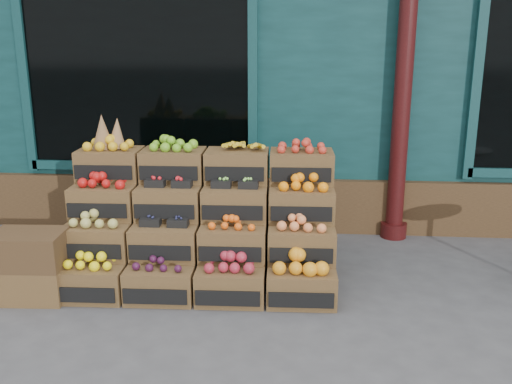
{
  "coord_description": "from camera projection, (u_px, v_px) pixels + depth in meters",
  "views": [
    {
      "loc": [
        0.18,
        -3.94,
        2.15
      ],
      "look_at": [
        -0.2,
        0.7,
        0.85
      ],
      "focal_mm": 40.0,
      "sensor_mm": 36.0,
      "label": 1
    }
  ],
  "objects": [
    {
      "name": "spare_crates",
      "position": [
        31.0,
        266.0,
        4.73
      ],
      "size": [
        0.6,
        0.43,
        0.58
      ],
      "rotation": [
        0.0,
        0.0,
        0.05
      ],
      "color": "brown",
      "rests_on": "ground"
    },
    {
      "name": "crate_display",
      "position": [
        202.0,
        230.0,
        5.11
      ],
      "size": [
        2.35,
        1.19,
        1.45
      ],
      "rotation": [
        0.0,
        0.0,
        0.03
      ],
      "color": "brown",
      "rests_on": "ground"
    },
    {
      "name": "shopkeeper",
      "position": [
        180.0,
        137.0,
        6.87
      ],
      "size": [
        0.74,
        0.53,
        1.89
      ],
      "primitive_type": "imported",
      "rotation": [
        0.0,
        0.0,
        3.26
      ],
      "color": "#1E6C3A",
      "rests_on": "ground"
    },
    {
      "name": "shop_facade",
      "position": [
        293.0,
        17.0,
        8.64
      ],
      "size": [
        12.0,
        6.24,
        4.8
      ],
      "color": "#103637",
      "rests_on": "ground"
    },
    {
      "name": "ground",
      "position": [
        275.0,
        323.0,
        4.37
      ],
      "size": [
        60.0,
        60.0,
        0.0
      ],
      "primitive_type": "plane",
      "color": "#474749",
      "rests_on": "ground"
    }
  ]
}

